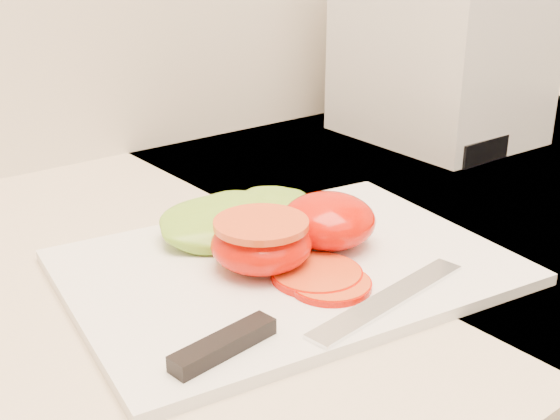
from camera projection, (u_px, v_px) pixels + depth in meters
cutting_board at (287, 267)px, 0.61m from camera, size 0.40×0.32×0.01m
tomato_half_dome at (328, 220)px, 0.63m from camera, size 0.09×0.09×0.05m
tomato_half_cut at (261, 242)px, 0.59m from camera, size 0.09×0.09×0.04m
tomato_slice_0 at (317, 274)px, 0.57m from camera, size 0.07×0.07×0.01m
tomato_slice_1 at (330, 284)px, 0.56m from camera, size 0.06×0.06×0.01m
lettuce_leaf_0 at (232, 221)px, 0.65m from camera, size 0.15×0.11×0.03m
lettuce_leaf_1 at (272, 211)px, 0.68m from camera, size 0.13×0.11×0.02m
knife at (294, 325)px, 0.50m from camera, size 0.27×0.06×0.01m
appliance at (442, 29)px, 0.95m from camera, size 0.21×0.26×0.30m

